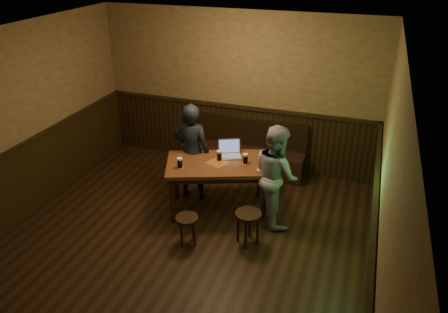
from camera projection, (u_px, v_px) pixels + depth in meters
room at (170, 173)px, 5.44m from camera, size 5.04×6.04×2.84m
bench at (244, 154)px, 7.91m from camera, size 2.20×0.50×0.95m
pub_table at (218, 169)px, 6.57m from camera, size 1.74×1.36×0.82m
stool_left at (187, 222)px, 5.96m from camera, size 0.40×0.40×0.43m
stool_right at (248, 219)px, 5.95m from camera, size 0.39×0.39×0.49m
pint_left at (180, 163)px, 6.33m from camera, size 0.10×0.10×0.16m
pint_mid at (219, 155)px, 6.55m from camera, size 0.10×0.10×0.16m
pint_right at (245, 159)px, 6.46m from camera, size 0.10×0.10×0.16m
laptop at (230, 152)px, 6.71m from camera, size 0.42×0.39×0.24m
menu at (266, 170)px, 6.31m from camera, size 0.24×0.18×0.00m
person_suit at (192, 152)px, 6.86m from camera, size 0.60×0.41×1.61m
person_grey at (276, 175)px, 6.28m from camera, size 0.92×0.94×1.53m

